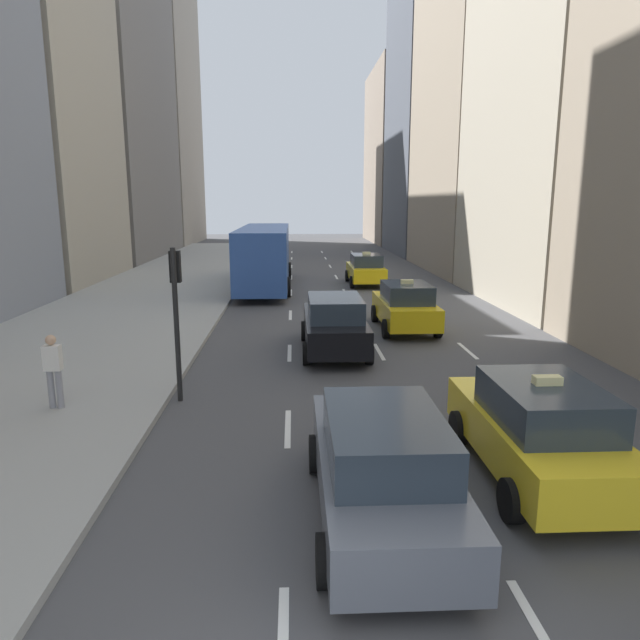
# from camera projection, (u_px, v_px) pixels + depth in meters

# --- Properties ---
(sidewalk_left) EXTENTS (8.00, 66.00, 0.15)m
(sidewalk_left) POSITION_uv_depth(u_px,v_px,m) (162.00, 289.00, 30.07)
(sidewalk_left) COLOR #9E9E99
(sidewalk_left) RESTS_ON ground
(lane_markings) EXTENTS (5.72, 56.00, 0.01)m
(lane_markings) POSITION_uv_depth(u_px,v_px,m) (351.00, 302.00, 26.61)
(lane_markings) COLOR white
(lane_markings) RESTS_ON ground
(building_row_left) EXTENTS (6.00, 71.76, 31.59)m
(building_row_left) POSITION_uv_depth(u_px,v_px,m) (55.00, 50.00, 33.54)
(building_row_left) COLOR gray
(building_row_left) RESTS_ON ground
(building_row_right) EXTENTS (6.00, 72.68, 36.86)m
(building_row_right) POSITION_uv_depth(u_px,v_px,m) (477.00, 79.00, 37.13)
(building_row_right) COLOR gray
(building_row_right) RESTS_ON ground
(taxi_lead) EXTENTS (2.02, 4.40, 1.87)m
(taxi_lead) POSITION_uv_depth(u_px,v_px,m) (405.00, 306.00, 20.73)
(taxi_lead) COLOR yellow
(taxi_lead) RESTS_ON ground
(taxi_second) EXTENTS (2.02, 4.40, 1.87)m
(taxi_second) POSITION_uv_depth(u_px,v_px,m) (366.00, 269.00, 31.96)
(taxi_second) COLOR yellow
(taxi_second) RESTS_ON ground
(taxi_third) EXTENTS (2.02, 4.40, 1.87)m
(taxi_third) POSITION_uv_depth(u_px,v_px,m) (538.00, 429.00, 9.50)
(taxi_third) COLOR yellow
(taxi_third) RESTS_ON ground
(sedan_black_near) EXTENTS (2.02, 4.80, 1.77)m
(sedan_black_near) POSITION_uv_depth(u_px,v_px,m) (334.00, 324.00, 17.63)
(sedan_black_near) COLOR black
(sedan_black_near) RESTS_ON ground
(sedan_silver_behind) EXTENTS (2.02, 4.83, 1.72)m
(sedan_silver_behind) POSITION_uv_depth(u_px,v_px,m) (382.00, 465.00, 8.24)
(sedan_silver_behind) COLOR #565B66
(sedan_silver_behind) RESTS_ON ground
(city_bus) EXTENTS (2.80, 11.61, 3.25)m
(city_bus) POSITION_uv_depth(u_px,v_px,m) (265.00, 255.00, 30.78)
(city_bus) COLOR #2D519E
(city_bus) RESTS_ON ground
(pedestrian_mid_block) EXTENTS (0.36, 0.22, 1.65)m
(pedestrian_mid_block) POSITION_uv_depth(u_px,v_px,m) (53.00, 368.00, 12.38)
(pedestrian_mid_block) COLOR gray
(pedestrian_mid_block) RESTS_ON sidewalk_left
(traffic_light_pole) EXTENTS (0.24, 0.42, 3.60)m
(traffic_light_pole) POSITION_uv_depth(u_px,v_px,m) (176.00, 299.00, 13.05)
(traffic_light_pole) COLOR black
(traffic_light_pole) RESTS_ON ground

